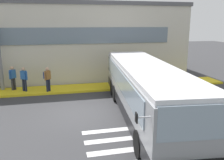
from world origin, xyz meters
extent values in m
cube|color=#353538|center=(0.00, 0.00, -0.01)|extent=(80.00, 90.00, 0.02)
cube|color=silver|center=(2.00, -4.20, 0.00)|extent=(4.40, 0.36, 0.01)
cube|color=silver|center=(2.00, -3.30, 0.00)|extent=(4.40, 0.36, 0.01)
cube|color=silver|center=(2.00, -2.40, 0.00)|extent=(4.40, 0.36, 0.01)
cube|color=beige|center=(0.00, 12.00, 3.02)|extent=(19.29, 12.00, 6.05)
cube|color=#56565B|center=(0.00, 12.00, 6.20)|extent=(19.49, 12.20, 0.30)
cube|color=slate|center=(1.00, 5.96, 3.80)|extent=(13.29, 0.10, 1.20)
cube|color=yellow|center=(0.00, 4.80, 0.07)|extent=(23.29, 2.00, 0.15)
cube|color=gray|center=(3.22, -1.00, 1.42)|extent=(3.67, 11.49, 2.15)
cube|color=black|center=(3.22, -1.00, 0.62)|extent=(3.71, 11.53, 0.55)
cube|color=silver|center=(3.22, -1.00, 2.60)|extent=(3.55, 11.28, 0.20)
cube|color=#8C9EAD|center=(2.66, -6.57, 2.02)|extent=(2.35, 0.35, 1.05)
cube|color=#8C9EAD|center=(4.54, -0.83, 1.92)|extent=(1.05, 10.04, 0.95)
cube|color=#8C9EAD|center=(1.96, -0.57, 1.92)|extent=(1.05, 10.04, 0.95)
cube|color=black|center=(2.66, -6.57, 2.38)|extent=(2.15, 0.31, 0.28)
cylinder|color=#B7B7BF|center=(1.19, -6.22, 2.17)|extent=(0.40, 0.09, 0.05)
cube|color=black|center=(0.99, -6.20, 2.17)|extent=(0.06, 0.20, 0.28)
cylinder|color=black|center=(4.00, -4.95, 0.50)|extent=(0.40, 1.03, 1.00)
cylinder|color=black|center=(1.66, -4.71, 0.50)|extent=(0.40, 1.03, 1.00)
cylinder|color=black|center=(4.63, 1.31, 0.50)|extent=(0.40, 1.03, 1.00)
cylinder|color=black|center=(2.29, 1.55, 0.50)|extent=(0.40, 1.03, 1.00)
cylinder|color=black|center=(4.76, 2.61, 0.50)|extent=(0.40, 1.03, 1.00)
cylinder|color=black|center=(2.42, 2.84, 0.50)|extent=(0.40, 1.03, 1.00)
cylinder|color=#2D2D33|center=(-4.15, 5.18, 0.57)|extent=(0.15, 0.15, 0.85)
cylinder|color=#2D2D33|center=(-4.27, 5.02, 0.57)|extent=(0.15, 0.15, 0.85)
cube|color=#2659A5|center=(-4.21, 5.10, 1.29)|extent=(0.41, 0.44, 0.58)
sphere|color=tan|center=(-4.21, 5.10, 1.71)|extent=(0.23, 0.23, 0.23)
cylinder|color=#2659A5|center=(-4.06, 5.30, 1.24)|extent=(0.09, 0.09, 0.55)
cylinder|color=#2659A5|center=(-4.36, 4.90, 1.24)|extent=(0.09, 0.09, 0.55)
cylinder|color=#1E2338|center=(-3.33, 4.53, 0.57)|extent=(0.15, 0.15, 0.85)
cylinder|color=#1E2338|center=(-3.49, 4.64, 0.57)|extent=(0.15, 0.15, 0.85)
cube|color=#2659A5|center=(-3.41, 4.59, 1.29)|extent=(0.44, 0.40, 0.58)
sphere|color=tan|center=(-3.41, 4.59, 1.71)|extent=(0.23, 0.23, 0.23)
cylinder|color=#2659A5|center=(-3.21, 4.45, 1.24)|extent=(0.09, 0.09, 0.55)
cylinder|color=#2659A5|center=(-3.62, 4.73, 1.24)|extent=(0.09, 0.09, 0.55)
cylinder|color=#1E2338|center=(-1.76, 4.28, 0.57)|extent=(0.15, 0.15, 0.85)
cylinder|color=#1E2338|center=(-1.89, 4.13, 0.57)|extent=(0.15, 0.15, 0.85)
cube|color=#996633|center=(-1.83, 4.20, 1.29)|extent=(0.41, 0.43, 0.58)
sphere|color=tan|center=(-1.83, 4.20, 1.71)|extent=(0.23, 0.23, 0.23)
cylinder|color=#996633|center=(-1.66, 4.39, 1.24)|extent=(0.09, 0.09, 0.55)
cylinder|color=#996633|center=(-1.99, 4.01, 1.24)|extent=(0.09, 0.09, 0.55)
cube|color=navy|center=(-1.96, 4.31, 1.27)|extent=(0.33, 0.34, 0.44)
cylinder|color=yellow|center=(3.92, 3.60, 0.45)|extent=(0.18, 0.18, 0.90)
camera|label=1|loc=(-1.02, -12.01, 4.73)|focal=37.88mm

